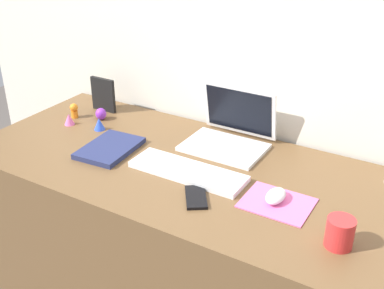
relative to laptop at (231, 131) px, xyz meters
name	(u,v)px	position (x,y,z in m)	size (l,w,h in m)	color
back_wall	(237,102)	(-0.05, 0.16, 0.05)	(2.83, 0.05, 1.69)	silver
desk	(187,249)	(-0.05, -0.24, -0.42)	(1.63, 0.71, 0.74)	brown
laptop	(231,131)	(0.00, 0.00, 0.00)	(0.30, 0.25, 0.21)	white
keyboard	(188,171)	(-0.02, -0.28, -0.04)	(0.41, 0.13, 0.02)	white
mousepad	(277,203)	(0.31, -0.30, -0.05)	(0.21, 0.17, 0.00)	pink
mouse	(276,196)	(0.30, -0.29, -0.03)	(0.06, 0.10, 0.03)	white
cell_phone	(196,197)	(0.08, -0.40, -0.05)	(0.06, 0.13, 0.01)	black
notebook_pad	(110,148)	(-0.36, -0.28, -0.04)	(0.17, 0.24, 0.02)	navy
picture_frame	(103,95)	(-0.63, 0.01, 0.02)	(0.12, 0.02, 0.15)	black
coffee_mug	(340,233)	(0.53, -0.40, -0.01)	(0.08, 0.08, 0.09)	red
toy_figurine_orange	(74,110)	(-0.69, -0.12, -0.02)	(0.03, 0.03, 0.06)	orange
toy_figurine_blue	(99,124)	(-0.52, -0.16, -0.03)	(0.05, 0.05, 0.05)	blue
toy_figurine_purple	(101,114)	(-0.58, -0.08, -0.03)	(0.05, 0.05, 0.05)	purple
toy_figurine_pink	(69,119)	(-0.66, -0.19, -0.03)	(0.04, 0.04, 0.05)	pink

